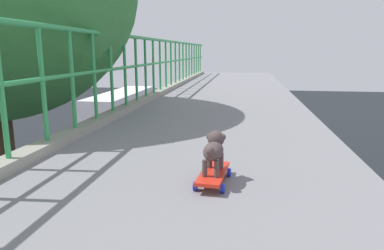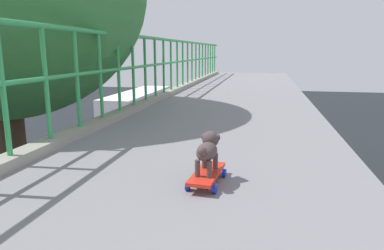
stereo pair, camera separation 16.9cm
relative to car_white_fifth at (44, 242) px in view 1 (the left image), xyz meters
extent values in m
cylinder|color=green|center=(4.30, -6.86, 5.62)|extent=(0.04, 0.04, 1.06)
cylinder|color=green|center=(4.30, -6.29, 5.62)|extent=(0.04, 0.04, 1.06)
cylinder|color=green|center=(4.30, -5.72, 5.62)|extent=(0.04, 0.04, 1.06)
cylinder|color=green|center=(4.30, -5.15, 5.62)|extent=(0.04, 0.04, 1.06)
cylinder|color=green|center=(4.30, -4.59, 5.62)|extent=(0.04, 0.04, 1.06)
cylinder|color=green|center=(4.30, -4.02, 5.62)|extent=(0.04, 0.04, 1.06)
cylinder|color=green|center=(4.30, -3.45, 5.62)|extent=(0.04, 0.04, 1.06)
cylinder|color=green|center=(4.30, -2.89, 5.62)|extent=(0.04, 0.04, 1.06)
cylinder|color=green|center=(4.30, -2.32, 5.62)|extent=(0.04, 0.04, 1.06)
cylinder|color=green|center=(4.30, -1.75, 5.62)|extent=(0.04, 0.04, 1.06)
cylinder|color=green|center=(4.30, -1.18, 5.62)|extent=(0.04, 0.04, 1.06)
cylinder|color=green|center=(4.30, -0.62, 5.62)|extent=(0.04, 0.04, 1.06)
cylinder|color=green|center=(4.30, -0.05, 5.62)|extent=(0.04, 0.04, 1.06)
cylinder|color=green|center=(4.30, 0.52, 5.62)|extent=(0.04, 0.04, 1.06)
cylinder|color=green|center=(4.30, 1.09, 5.62)|extent=(0.04, 0.04, 1.06)
cylinder|color=green|center=(4.30, 1.65, 5.62)|extent=(0.04, 0.04, 1.06)
cylinder|color=green|center=(4.30, 2.22, 5.62)|extent=(0.04, 0.04, 1.06)
cylinder|color=green|center=(4.30, 2.79, 5.62)|extent=(0.04, 0.04, 1.06)
cylinder|color=green|center=(4.30, 3.35, 5.62)|extent=(0.04, 0.04, 1.06)
cylinder|color=green|center=(4.30, 3.92, 5.62)|extent=(0.04, 0.04, 1.06)
cylinder|color=green|center=(4.30, 4.49, 5.62)|extent=(0.04, 0.04, 1.06)
cylinder|color=green|center=(4.30, 5.06, 5.62)|extent=(0.04, 0.04, 1.06)
cube|color=white|center=(0.00, 0.05, -0.13)|extent=(1.69, 3.96, 0.60)
cube|color=#1E232B|center=(0.00, -0.16, 0.45)|extent=(1.46, 1.72, 0.57)
cylinder|color=black|center=(0.80, 1.24, -0.34)|extent=(0.21, 0.65, 0.65)
cylinder|color=black|center=(-0.80, 1.24, -0.34)|extent=(0.21, 0.65, 0.65)
cube|color=slate|center=(-3.41, 3.71, -0.11)|extent=(1.71, 4.38, 0.70)
cube|color=#1E232B|center=(-3.41, 3.98, 0.51)|extent=(1.41, 2.15, 0.53)
cylinder|color=black|center=(-2.59, 2.30, -0.34)|extent=(0.19, 0.66, 0.66)
cylinder|color=black|center=(-2.59, 5.11, -0.34)|extent=(0.19, 0.66, 0.66)
cylinder|color=black|center=(-4.22, 5.11, -0.34)|extent=(0.19, 0.66, 0.66)
cube|color=red|center=(-0.03, 6.33, -0.14)|extent=(1.86, 4.33, 0.66)
cube|color=#1E232B|center=(-0.03, 5.99, 0.50)|extent=(1.55, 2.11, 0.62)
cube|color=silver|center=(-0.03, 5.99, 0.88)|extent=(0.36, 0.16, 0.12)
cylinder|color=black|center=(0.86, 7.74, -0.35)|extent=(0.24, 0.62, 0.62)
cylinder|color=black|center=(-0.92, 7.74, -0.35)|extent=(0.24, 0.62, 0.62)
cylinder|color=black|center=(0.86, 4.92, -0.35)|extent=(0.24, 0.62, 0.62)
cylinder|color=black|center=(-0.92, 4.92, -0.35)|extent=(0.24, 0.62, 0.62)
cube|color=white|center=(-3.41, 16.92, 1.18)|extent=(2.45, 10.14, 3.13)
cube|color=black|center=(-3.41, 16.92, 1.73)|extent=(2.47, 9.33, 0.70)
cylinder|color=black|center=(-2.24, 20.47, -0.19)|extent=(0.28, 0.96, 0.96)
cylinder|color=black|center=(-4.59, 20.47, -0.19)|extent=(0.28, 0.96, 0.96)
cylinder|color=black|center=(-2.24, 14.13, -0.19)|extent=(0.28, 0.96, 0.96)
cylinder|color=black|center=(-4.59, 14.13, -0.19)|extent=(0.28, 0.96, 0.96)
cube|color=red|center=(5.94, -6.91, 5.07)|extent=(0.21, 0.52, 0.02)
cylinder|color=#1629BA|center=(6.04, -6.76, 5.03)|extent=(0.03, 0.06, 0.06)
cylinder|color=#1629BA|center=(5.86, -6.74, 5.03)|extent=(0.03, 0.06, 0.06)
cylinder|color=#1629BA|center=(6.02, -7.09, 5.03)|extent=(0.03, 0.06, 0.06)
cylinder|color=#1629BA|center=(5.83, -7.07, 5.03)|extent=(0.03, 0.06, 0.06)
cylinder|color=#4B3C3D|center=(5.99, -6.84, 5.14)|extent=(0.04, 0.04, 0.12)
cylinder|color=#4B3C3D|center=(5.90, -6.83, 5.14)|extent=(0.04, 0.04, 0.12)
cylinder|color=#4B3C3D|center=(5.97, -7.03, 5.14)|extent=(0.04, 0.04, 0.12)
cylinder|color=#4B3C3D|center=(5.89, -7.02, 5.14)|extent=(0.04, 0.04, 0.12)
ellipsoid|color=#4B3C3D|center=(5.94, -6.93, 5.24)|extent=(0.16, 0.27, 0.12)
sphere|color=#4B3C3D|center=(5.95, -6.82, 5.30)|extent=(0.12, 0.12, 0.12)
ellipsoid|color=brown|center=(5.95, -6.77, 5.29)|extent=(0.05, 0.06, 0.04)
sphere|color=#4B3C3D|center=(5.99, -6.82, 5.32)|extent=(0.05, 0.05, 0.05)
sphere|color=#4B3C3D|center=(5.90, -6.82, 5.32)|extent=(0.05, 0.05, 0.05)
sphere|color=#4B3C3D|center=(5.93, -7.06, 5.28)|extent=(0.06, 0.06, 0.06)
camera|label=1|loc=(6.15, -9.30, 5.93)|focal=33.03mm
camera|label=2|loc=(6.31, -9.27, 5.93)|focal=33.03mm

